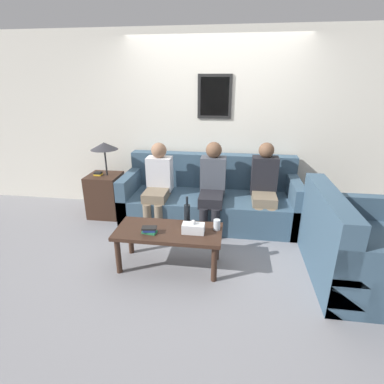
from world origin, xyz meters
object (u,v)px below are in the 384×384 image
Objects in this scene: couch_main at (210,200)px; coffee_table at (169,235)px; person_right at (264,185)px; person_left at (158,182)px; wine_bottle at (187,214)px; drinking_glass at (217,225)px; person_middle at (212,184)px; couch_side at (354,250)px.

couch_main is 1.27m from coffee_table.
person_right is at bearing 45.47° from coffee_table.
wine_bottle is at bearing -57.70° from person_left.
person_left is (-0.87, 0.94, 0.11)m from drinking_glass.
wine_bottle is 0.28× the size of person_left.
drinking_glass reaches higher than coffee_table.
person_middle reaches higher than coffee_table.
drinking_glass is at bearing 8.89° from coffee_table.
coffee_table is at bearing -135.11° from wine_bottle.
couch_side is 1.15× the size of person_middle.
couch_main is 2.14× the size of coffee_table.
coffee_table is at bearing -134.53° from person_right.
drinking_glass is at bearing -47.32° from person_left.
wine_bottle reaches higher than drinking_glass.
person_right reaches higher than coffee_table.
couch_main is 0.37m from person_middle.
person_right reaches higher than couch_main.
person_middle is 0.69m from person_right.
couch_side is at bearing -50.24° from person_right.
person_middle is at bearing 76.47° from wine_bottle.
wine_bottle is 1.01m from person_left.
drinking_glass is 1.29m from person_left.
person_middle is (0.21, 0.86, 0.06)m from wine_bottle.
drinking_glass is 0.10× the size of person_middle.
couch_main is at bearing 168.80° from person_right.
person_left reaches higher than couch_side.
couch_side is 1.18× the size of coffee_table.
wine_bottle is 0.35m from drinking_glass.
person_middle reaches higher than couch_main.
person_right is (0.73, -0.14, 0.32)m from couch_main.
person_right reaches higher than drinking_glass.
couch_side is at bearing -32.06° from person_middle.
wine_bottle is 0.89m from person_middle.
coffee_table is 9.84× the size of drinking_glass.
wine_bottle is (0.17, 0.17, 0.19)m from coffee_table.
wine_bottle is at bearing -103.53° from person_middle.
couch_side is 4.15× the size of wine_bottle.
drinking_glass is (0.33, -0.09, -0.06)m from wine_bottle.
person_left is at bearing 132.68° from drinking_glass.
person_left is 0.75m from person_middle.
coffee_table is 0.52m from drinking_glass.
couch_main is 2.13× the size of person_left.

